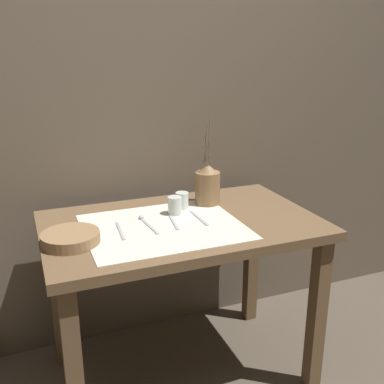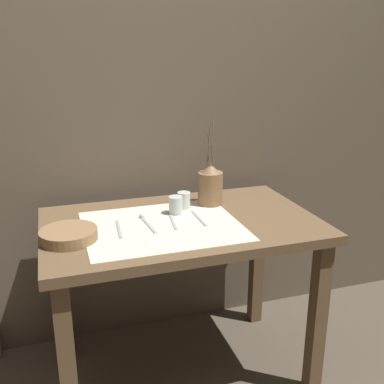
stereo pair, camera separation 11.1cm
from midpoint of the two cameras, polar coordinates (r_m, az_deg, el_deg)
The scene contains 12 objects.
ground_plane at distance 2.24m, azimuth 0.29°, elevation -21.86°, with size 12.00×12.00×0.00m, color brown.
stone_wall_back at distance 2.18m, azimuth -3.50°, elevation 11.69°, with size 7.00×0.06×2.40m.
wooden_table at distance 1.90m, azimuth 0.32°, elevation -6.86°, with size 1.12×0.69×0.75m.
linen_cloth at distance 1.80m, azimuth -2.03°, elevation -4.36°, with size 0.62×0.51×0.00m.
pitcher_with_flowers at distance 2.02m, azimuth 3.91°, elevation 0.77°, with size 0.11×0.11×0.40m.
wooden_bowl at distance 1.71m, azimuth -13.61°, elevation -5.36°, with size 0.21×0.21×0.04m.
glass_tumbler_near at distance 1.91m, azimuth -0.37°, elevation -1.70°, with size 0.06×0.06×0.08m.
glass_tumbler_far at distance 1.98m, azimuth 0.57°, elevation -1.07°, with size 0.06×0.06×0.07m.
fork_inner at distance 1.77m, azimuth -7.48°, elevation -4.71°, with size 0.03×0.18×0.00m.
spoon_inner at distance 1.85m, azimuth -4.37°, elevation -3.56°, with size 0.03×0.19×0.02m.
knife_center at distance 1.84m, azimuth -0.70°, elevation -3.73°, with size 0.04×0.18×0.00m.
fork_outer at distance 1.87m, azimuth 2.59°, elevation -3.34°, with size 0.01×0.18×0.00m.
Camera 2 is at (-0.49, -1.66, 1.43)m, focal length 42.00 mm.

